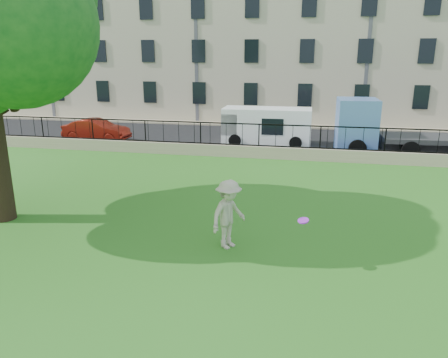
% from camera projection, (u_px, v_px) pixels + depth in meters
% --- Properties ---
extents(ground, '(120.00, 120.00, 0.00)m').
position_uv_depth(ground, '(197.00, 269.00, 10.76)').
color(ground, '#296E1A').
rests_on(ground, ground).
extents(retaining_wall, '(50.00, 0.40, 0.60)m').
position_uv_depth(retaining_wall, '(259.00, 152.00, 21.97)').
color(retaining_wall, gray).
rests_on(retaining_wall, ground).
extents(iron_railing, '(50.00, 0.05, 1.13)m').
position_uv_depth(iron_railing, '(259.00, 135.00, 21.73)').
color(iron_railing, black).
rests_on(iron_railing, retaining_wall).
extents(street, '(60.00, 9.00, 0.01)m').
position_uv_depth(street, '(268.00, 140.00, 26.47)').
color(street, black).
rests_on(street, ground).
extents(sidewalk, '(60.00, 1.40, 0.12)m').
position_uv_depth(sidewalk, '(276.00, 125.00, 31.35)').
color(sidewalk, gray).
rests_on(sidewalk, ground).
extents(building_row, '(56.40, 10.40, 13.80)m').
position_uv_depth(building_row, '(285.00, 29.00, 34.76)').
color(building_row, '#B2A38D').
rests_on(building_row, ground).
extents(man, '(1.23, 1.42, 1.91)m').
position_uv_depth(man, '(229.00, 214.00, 11.70)').
color(man, '#B5A993').
rests_on(man, ground).
extents(frisbee, '(0.29, 0.28, 0.12)m').
position_uv_depth(frisbee, '(303.00, 221.00, 10.45)').
color(frisbee, '#A526D9').
extents(red_sedan, '(3.99, 1.51, 1.30)m').
position_uv_depth(red_sedan, '(96.00, 130.00, 26.05)').
color(red_sedan, maroon).
rests_on(red_sedan, street).
extents(white_van, '(4.99, 1.99, 2.09)m').
position_uv_depth(white_van, '(267.00, 126.00, 24.95)').
color(white_van, white).
rests_on(white_van, street).
extents(blue_truck, '(6.80, 2.63, 2.82)m').
position_uv_depth(blue_truck, '(403.00, 127.00, 22.53)').
color(blue_truck, '#557EC8').
rests_on(blue_truck, street).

